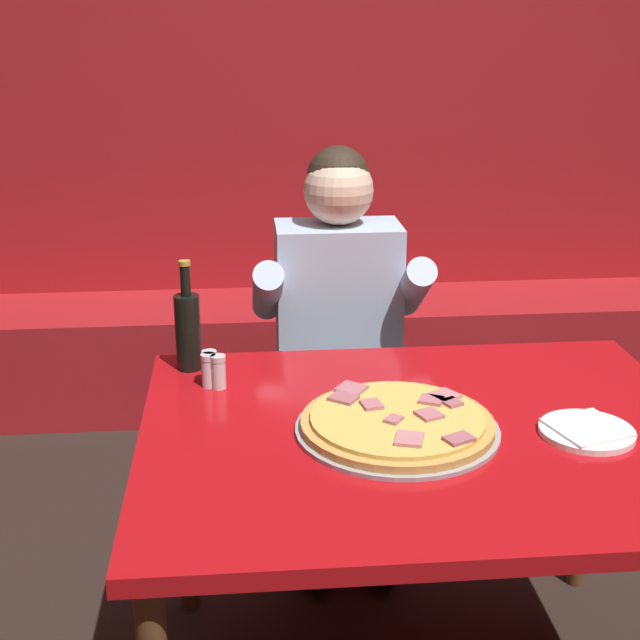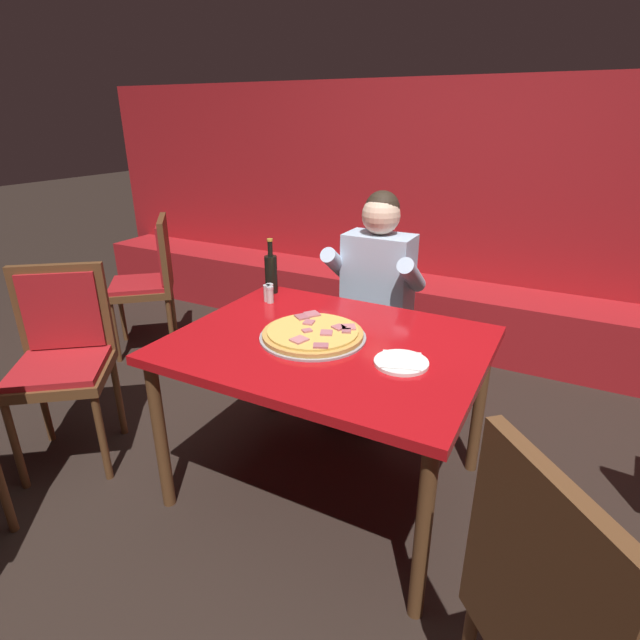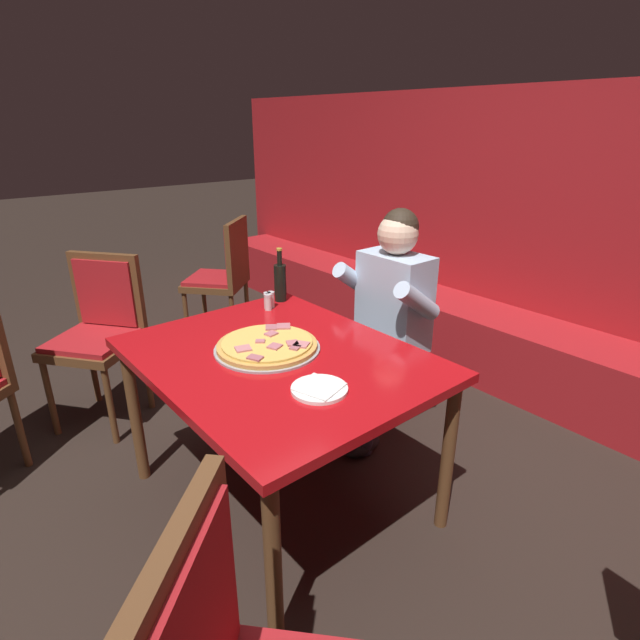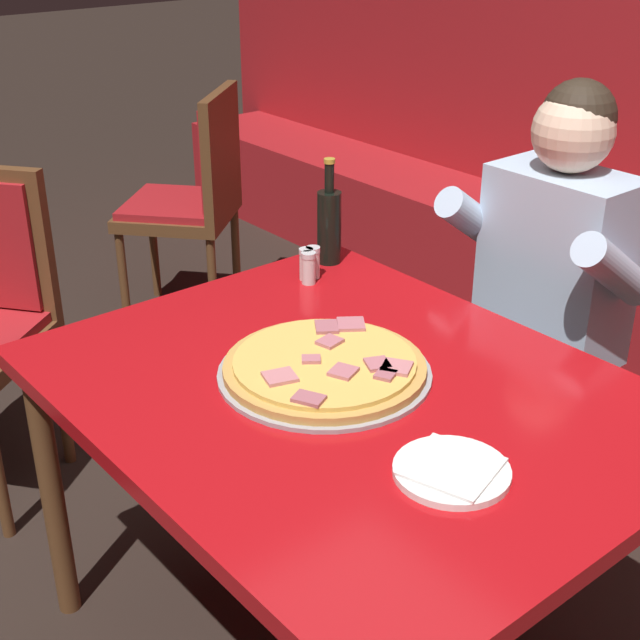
{
  "view_description": "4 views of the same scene",
  "coord_description": "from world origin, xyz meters",
  "px_view_note": "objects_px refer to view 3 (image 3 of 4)",
  "views": [
    {
      "loc": [
        -0.4,
        -1.78,
        1.65
      ],
      "look_at": [
        -0.21,
        0.29,
        0.93
      ],
      "focal_mm": 50.0,
      "sensor_mm": 36.0,
      "label": 1
    },
    {
      "loc": [
        0.87,
        -1.71,
        1.65
      ],
      "look_at": [
        -0.17,
        0.26,
        0.73
      ],
      "focal_mm": 28.0,
      "sensor_mm": 36.0,
      "label": 2
    },
    {
      "loc": [
        1.57,
        -1.08,
        1.68
      ],
      "look_at": [
        0.03,
        0.2,
        0.88
      ],
      "focal_mm": 28.0,
      "sensor_mm": 36.0,
      "label": 3
    },
    {
      "loc": [
        1.2,
        -1.06,
        1.71
      ],
      "look_at": [
        -0.17,
        0.06,
        0.84
      ],
      "focal_mm": 50.0,
      "sensor_mm": 36.0,
      "label": 4
    }
  ],
  "objects_px": {
    "shaker_black_pepper": "(268,303)",
    "dining_chair_near_right": "(100,326)",
    "shaker_parmesan": "(271,300)",
    "shaker_oregano": "(267,301)",
    "beer_bottle": "(280,281)",
    "pizza": "(267,346)",
    "main_dining_table": "(279,371)",
    "dining_chair_near_left": "(224,272)",
    "plate_white_paper": "(319,389)",
    "diner_seated_blue_shirt": "(382,318)"
  },
  "relations": [
    {
      "from": "plate_white_paper",
      "to": "shaker_parmesan",
      "type": "distance_m",
      "value": 0.91
    },
    {
      "from": "shaker_black_pepper",
      "to": "dining_chair_near_left",
      "type": "xyz_separation_m",
      "value": [
        -1.37,
        0.5,
        -0.23
      ]
    },
    {
      "from": "main_dining_table",
      "to": "dining_chair_near_right",
      "type": "relative_size",
      "value": 1.31
    },
    {
      "from": "dining_chair_near_left",
      "to": "dining_chair_near_right",
      "type": "height_order",
      "value": "same"
    },
    {
      "from": "dining_chair_near_right",
      "to": "pizza",
      "type": "bearing_deg",
      "value": 16.22
    },
    {
      "from": "pizza",
      "to": "shaker_parmesan",
      "type": "relative_size",
      "value": 5.31
    },
    {
      "from": "plate_white_paper",
      "to": "beer_bottle",
      "type": "distance_m",
      "value": 1.01
    },
    {
      "from": "pizza",
      "to": "dining_chair_near_left",
      "type": "bearing_deg",
      "value": 156.23
    },
    {
      "from": "main_dining_table",
      "to": "plate_white_paper",
      "type": "xyz_separation_m",
      "value": [
        0.35,
        -0.06,
        0.09
      ]
    },
    {
      "from": "main_dining_table",
      "to": "shaker_parmesan",
      "type": "height_order",
      "value": "shaker_parmesan"
    },
    {
      "from": "diner_seated_blue_shirt",
      "to": "beer_bottle",
      "type": "bearing_deg",
      "value": -141.5
    },
    {
      "from": "beer_bottle",
      "to": "diner_seated_blue_shirt",
      "type": "bearing_deg",
      "value": 38.5
    },
    {
      "from": "shaker_black_pepper",
      "to": "dining_chair_near_left",
      "type": "distance_m",
      "value": 1.48
    },
    {
      "from": "shaker_parmesan",
      "to": "shaker_oregano",
      "type": "bearing_deg",
      "value": -95.39
    },
    {
      "from": "beer_bottle",
      "to": "shaker_oregano",
      "type": "distance_m",
      "value": 0.15
    },
    {
      "from": "dining_chair_near_right",
      "to": "main_dining_table",
      "type": "bearing_deg",
      "value": 15.7
    },
    {
      "from": "pizza",
      "to": "diner_seated_blue_shirt",
      "type": "bearing_deg",
      "value": 93.08
    },
    {
      "from": "plate_white_paper",
      "to": "diner_seated_blue_shirt",
      "type": "bearing_deg",
      "value": 119.2
    },
    {
      "from": "shaker_black_pepper",
      "to": "dining_chair_near_left",
      "type": "height_order",
      "value": "dining_chair_near_left"
    },
    {
      "from": "shaker_parmesan",
      "to": "shaker_black_pepper",
      "type": "bearing_deg",
      "value": -55.9
    },
    {
      "from": "beer_bottle",
      "to": "dining_chair_near_left",
      "type": "relative_size",
      "value": 0.3
    },
    {
      "from": "diner_seated_blue_shirt",
      "to": "dining_chair_near_left",
      "type": "distance_m",
      "value": 1.73
    },
    {
      "from": "diner_seated_blue_shirt",
      "to": "dining_chair_near_right",
      "type": "height_order",
      "value": "diner_seated_blue_shirt"
    },
    {
      "from": "main_dining_table",
      "to": "plate_white_paper",
      "type": "distance_m",
      "value": 0.36
    },
    {
      "from": "pizza",
      "to": "shaker_black_pepper",
      "type": "relative_size",
      "value": 5.31
    },
    {
      "from": "main_dining_table",
      "to": "dining_chair_near_left",
      "type": "height_order",
      "value": "dining_chair_near_left"
    },
    {
      "from": "dining_chair_near_left",
      "to": "dining_chair_near_right",
      "type": "xyz_separation_m",
      "value": [
        0.56,
        -1.13,
        0.01
      ]
    },
    {
      "from": "shaker_parmesan",
      "to": "dining_chair_near_right",
      "type": "relative_size",
      "value": 0.09
    },
    {
      "from": "plate_white_paper",
      "to": "shaker_oregano",
      "type": "bearing_deg",
      "value": 157.77
    },
    {
      "from": "main_dining_table",
      "to": "pizza",
      "type": "bearing_deg",
      "value": -173.8
    },
    {
      "from": "plate_white_paper",
      "to": "shaker_parmesan",
      "type": "height_order",
      "value": "shaker_parmesan"
    },
    {
      "from": "shaker_black_pepper",
      "to": "diner_seated_blue_shirt",
      "type": "bearing_deg",
      "value": 53.41
    },
    {
      "from": "beer_bottle",
      "to": "pizza",
      "type": "bearing_deg",
      "value": -40.78
    },
    {
      "from": "main_dining_table",
      "to": "shaker_black_pepper",
      "type": "height_order",
      "value": "shaker_black_pepper"
    },
    {
      "from": "shaker_black_pepper",
      "to": "dining_chair_near_right",
      "type": "distance_m",
      "value": 1.05
    },
    {
      "from": "plate_white_paper",
      "to": "beer_bottle",
      "type": "xyz_separation_m",
      "value": [
        -0.89,
        0.47,
        0.1
      ]
    },
    {
      "from": "shaker_oregano",
      "to": "shaker_black_pepper",
      "type": "relative_size",
      "value": 1.0
    },
    {
      "from": "shaker_oregano",
      "to": "pizza",
      "type": "bearing_deg",
      "value": -34.24
    },
    {
      "from": "pizza",
      "to": "dining_chair_near_left",
      "type": "relative_size",
      "value": 0.47
    },
    {
      "from": "shaker_oregano",
      "to": "dining_chair_near_left",
      "type": "distance_m",
      "value": 1.45
    },
    {
      "from": "shaker_black_pepper",
      "to": "dining_chair_near_right",
      "type": "height_order",
      "value": "dining_chair_near_right"
    },
    {
      "from": "plate_white_paper",
      "to": "shaker_oregano",
      "type": "relative_size",
      "value": 2.44
    },
    {
      "from": "pizza",
      "to": "plate_white_paper",
      "type": "xyz_separation_m",
      "value": [
        0.41,
        -0.05,
        -0.01
      ]
    },
    {
      "from": "beer_bottle",
      "to": "diner_seated_blue_shirt",
      "type": "height_order",
      "value": "diner_seated_blue_shirt"
    },
    {
      "from": "shaker_oregano",
      "to": "shaker_black_pepper",
      "type": "bearing_deg",
      "value": -25.05
    },
    {
      "from": "shaker_black_pepper",
      "to": "dining_chair_near_left",
      "type": "relative_size",
      "value": 0.09
    },
    {
      "from": "beer_bottle",
      "to": "shaker_oregano",
      "type": "xyz_separation_m",
      "value": [
        0.05,
        -0.12,
        -0.07
      ]
    },
    {
      "from": "shaker_oregano",
      "to": "shaker_parmesan",
      "type": "height_order",
      "value": "same"
    },
    {
      "from": "pizza",
      "to": "beer_bottle",
      "type": "bearing_deg",
      "value": 139.22
    },
    {
      "from": "main_dining_table",
      "to": "pizza",
      "type": "relative_size",
      "value": 2.82
    }
  ]
}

